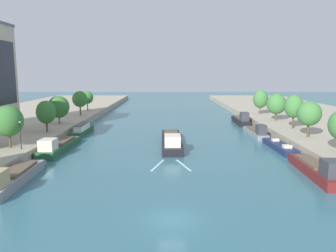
{
  "coord_description": "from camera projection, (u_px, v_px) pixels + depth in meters",
  "views": [
    {
      "loc": [
        -0.31,
        -27.62,
        12.93
      ],
      "look_at": [
        0.0,
        39.0,
        2.2
      ],
      "focal_mm": 35.33,
      "sensor_mm": 36.0,
      "label": 1
    }
  ],
  "objects": [
    {
      "name": "ground_plane",
      "position": [
        170.0,
        220.0,
        29.33
      ],
      "size": [
        400.0,
        400.0,
        0.0
      ],
      "primitive_type": "plane",
      "color": "#336675"
    },
    {
      "name": "quay_left",
      "position": [
        15.0,
        121.0,
        83.31
      ],
      "size": [
        36.0,
        170.0,
        1.67
      ],
      "primitive_type": "cube",
      "color": "#A89E89",
      "rests_on": "ground"
    },
    {
      "name": "quay_right",
      "position": [
        320.0,
        121.0,
        83.67
      ],
      "size": [
        36.0,
        170.0,
        1.67
      ],
      "primitive_type": "cube",
      "color": "#A89E89",
      "rests_on": "ground"
    },
    {
      "name": "barge_midriver",
      "position": [
        170.0,
        141.0,
        59.2
      ],
      "size": [
        3.74,
        18.94,
        2.96
      ],
      "color": "black",
      "rests_on": "ground"
    },
    {
      "name": "wake_behind_barge",
      "position": [
        169.0,
        165.0,
        46.82
      ],
      "size": [
        5.6,
        5.92,
        0.03
      ],
      "color": "#A5D1DB",
      "rests_on": "ground"
    },
    {
      "name": "moored_boat_left_downstream",
      "position": [
        10.0,
        178.0,
        38.43
      ],
      "size": [
        3.21,
        14.11,
        2.9
      ],
      "color": "gray",
      "rests_on": "ground"
    },
    {
      "name": "moored_boat_left_end",
      "position": [
        57.0,
        146.0,
        55.14
      ],
      "size": [
        3.38,
        14.84,
        2.87
      ],
      "color": "#235633",
      "rests_on": "ground"
    },
    {
      "name": "moored_boat_left_gap_after",
      "position": [
        81.0,
        130.0,
        70.33
      ],
      "size": [
        2.18,
        11.8,
        2.32
      ],
      "color": "#235633",
      "rests_on": "ground"
    },
    {
      "name": "moored_boat_right_far",
      "position": [
        315.0,
        169.0,
        41.72
      ],
      "size": [
        3.04,
        14.03,
        3.13
      ],
      "color": "maroon",
      "rests_on": "ground"
    },
    {
      "name": "moored_boat_right_midway",
      "position": [
        278.0,
        146.0,
        56.53
      ],
      "size": [
        2.7,
        11.89,
        2.1
      ],
      "color": "#1E284C",
      "rests_on": "ground"
    },
    {
      "name": "moored_boat_right_second",
      "position": [
        254.0,
        132.0,
        68.67
      ],
      "size": [
        2.34,
        13.01,
        2.85
      ],
      "color": "gray",
      "rests_on": "ground"
    },
    {
      "name": "moored_boat_right_lone",
      "position": [
        239.0,
        120.0,
        84.66
      ],
      "size": [
        2.68,
        13.32,
        3.44
      ],
      "color": "black",
      "rests_on": "ground"
    },
    {
      "name": "tree_left_distant",
      "position": [
        7.0,
        121.0,
        49.49
      ],
      "size": [
        4.3,
        4.3,
        6.48
      ],
      "color": "brown",
      "rests_on": "quay_left"
    },
    {
      "name": "tree_left_end_of_row",
      "position": [
        44.0,
        112.0,
        63.09
      ],
      "size": [
        3.68,
        3.68,
        6.05
      ],
      "color": "brown",
      "rests_on": "quay_left"
    },
    {
      "name": "tree_left_second",
      "position": [
        57.0,
        107.0,
        73.71
      ],
      "size": [
        4.72,
        4.72,
        6.23
      ],
      "color": "brown",
      "rests_on": "quay_left"
    },
    {
      "name": "tree_left_nearest",
      "position": [
        78.0,
        99.0,
        87.59
      ],
      "size": [
        4.03,
        4.03,
        6.53
      ],
      "color": "brown",
      "rests_on": "quay_left"
    },
    {
      "name": "tree_left_midway",
      "position": [
        86.0,
        98.0,
        99.17
      ],
      "size": [
        3.6,
        3.6,
        5.86
      ],
      "color": "brown",
      "rests_on": "quay_left"
    },
    {
      "name": "tree_right_third",
      "position": [
        307.0,
        113.0,
        57.99
      ],
      "size": [
        4.17,
        4.17,
        6.42
      ],
      "color": "brown",
      "rests_on": "quay_right"
    },
    {
      "name": "tree_right_end_of_row",
      "position": [
        292.0,
        106.0,
        67.14
      ],
      "size": [
        3.77,
        3.77,
        6.92
      ],
      "color": "brown",
      "rests_on": "quay_right"
    },
    {
      "name": "tree_right_far",
      "position": [
        275.0,
        104.0,
        78.39
      ],
      "size": [
        4.5,
        4.5,
        6.45
      ],
      "color": "brown",
      "rests_on": "quay_right"
    },
    {
      "name": "tree_right_past_mid",
      "position": [
        259.0,
        99.0,
        90.37
      ],
      "size": [
        4.01,
        4.01,
        6.69
      ],
      "color": "brown",
      "rests_on": "quay_right"
    },
    {
      "name": "lamppost_left_bank",
      "position": [
        19.0,
        134.0,
        49.01
      ],
      "size": [
        0.28,
        0.28,
        4.19
      ],
      "color": "black",
      "rests_on": "quay_left"
    }
  ]
}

